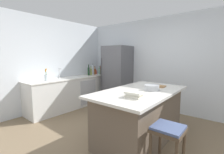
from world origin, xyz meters
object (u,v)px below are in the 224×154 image
Objects in this scene: sink_faucet at (59,73)px; syrup_bottle at (101,71)px; vinegar_bottle at (95,71)px; refrigerator at (117,76)px; bar_stool at (168,136)px; flower_vase at (46,77)px; cutting_board at (157,86)px; soda_bottle at (93,70)px; kitchen_island at (140,115)px; olive_oil_bottle at (91,72)px; cookbook_stack at (134,95)px; mixing_bowl at (152,88)px; gin_bottle at (99,71)px; wine_bottle at (89,71)px; hot_sauce_bottle at (96,72)px.

sink_faucet is 1.00× the size of syrup_bottle.
vinegar_bottle is at bearing 87.96° from sink_faucet.
bar_stool is at bearing -41.48° from refrigerator.
flower_vase reaches higher than cutting_board.
soda_bottle is at bearing 150.15° from bar_stool.
soda_bottle reaches higher than kitchen_island.
flower_vase reaches higher than vinegar_bottle.
kitchen_island is 2.83m from olive_oil_bottle.
bar_stool is at bearing -14.04° from cookbook_stack.
vinegar_bottle is 0.78× the size of soda_bottle.
flower_vase is 2.68m from cookbook_stack.
mixing_bowl is at bearing -79.25° from cutting_board.
sink_faucet is 1.10× the size of gin_bottle.
flower_vase is at bearing 178.54° from cookbook_stack.
flower_vase is (-2.52, -0.43, 0.54)m from kitchen_island.
olive_oil_bottle is (-0.04, -0.37, 0.01)m from gin_bottle.
vinegar_bottle is 0.18m from olive_oil_bottle.
cutting_board is at bearing -16.97° from vinegar_bottle.
cutting_board is at bearing -11.09° from wine_bottle.
syrup_bottle is 1.16× the size of mixing_bowl.
hot_sauce_bottle reaches higher than cutting_board.
kitchen_island is 7.04× the size of gin_bottle.
syrup_bottle is 0.10m from gin_bottle.
gin_bottle is 0.74× the size of soda_bottle.
olive_oil_bottle is at bearing 90.54° from flower_vase.
sink_faucet reaches higher than cutting_board.
olive_oil_bottle reaches higher than bar_stool.
gin_bottle is 1.06× the size of mixing_bowl.
sink_faucet is at bearing -92.14° from wine_bottle.
gin_bottle is (0.08, 1.52, -0.05)m from sink_faucet.
hot_sauce_bottle is at bearing 161.40° from cutting_board.
refrigerator is 6.13× the size of sink_faucet.
refrigerator is 3.20m from bar_stool.
mixing_bowl is at bearing 11.99° from flower_vase.
gin_bottle is (-3.22, 2.15, 0.45)m from bar_stool.
soda_bottle reaches higher than hot_sauce_bottle.
vinegar_bottle is at bearing 89.09° from olive_oil_bottle.
wine_bottle is (0.00, -0.18, -0.01)m from soda_bottle.
flower_vase is 2.76m from cutting_board.
kitchen_island is 2.91m from vinegar_bottle.
refrigerator is 0.88m from syrup_bottle.
syrup_bottle reaches higher than vinegar_bottle.
flower_vase is at bearing -89.61° from vinegar_bottle.
mixing_bowl is (-0.03, 0.63, 0.00)m from cookbook_stack.
hot_sauce_bottle is at bearing -107.95° from syrup_bottle.
refrigerator is 0.98m from wine_bottle.
hot_sauce_bottle is at bearing 147.97° from bar_stool.
soda_bottle is 1.44× the size of mixing_bowl.
cutting_board is at bearing -13.19° from olive_oil_bottle.
refrigerator is 1.96m from cutting_board.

